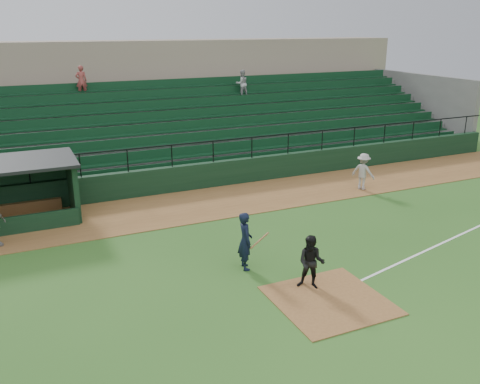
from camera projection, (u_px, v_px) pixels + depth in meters
name	position (u px, v px, depth m)	size (l,w,h in m)	color
ground	(310.00, 285.00, 15.07)	(90.00, 90.00, 0.00)	#2C5B1D
warning_track	(211.00, 203.00, 21.98)	(40.00, 4.00, 0.03)	brown
home_plate_dirt	(329.00, 300.00, 14.20)	(3.00, 3.00, 0.03)	brown
foul_line	(474.00, 228.00, 19.26)	(18.00, 0.09, 0.01)	white
stadium_structure	(155.00, 119.00, 28.59)	(38.00, 13.08, 6.40)	black
batter_at_plate	(245.00, 241.00, 15.83)	(1.07, 0.75, 1.86)	black
umpire	(311.00, 263.00, 14.65)	(0.79, 0.62, 1.63)	black
runner	(363.00, 172.00, 23.52)	(1.10, 0.63, 1.70)	#A9A39E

